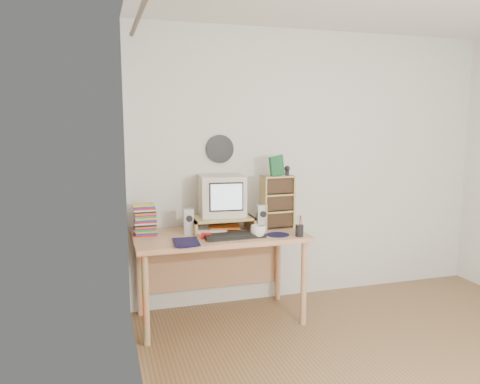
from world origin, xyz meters
TOP-DOWN VIEW (x-y plane):
  - back_wall at (0.00, 1.75)m, footprint 3.50×0.00m
  - left_wall at (-1.75, 0.00)m, footprint 0.00×3.50m
  - curtain at (-1.71, 0.48)m, footprint 0.00×2.20m
  - wall_disc at (-0.93, 1.73)m, footprint 0.25×0.02m
  - desk at (-1.03, 1.44)m, footprint 1.40×0.70m
  - monitor_riser at (-0.98, 1.48)m, footprint 0.52×0.30m
  - crt_monitor at (-0.96, 1.53)m, footprint 0.40×0.40m
  - speaker_left at (-1.27, 1.44)m, footprint 0.08×0.08m
  - speaker_right at (-0.64, 1.43)m, footprint 0.09×0.09m
  - keyboard at (-0.95, 1.21)m, footprint 0.49×0.17m
  - dvd_stack at (-1.62, 1.51)m, footprint 0.17×0.12m
  - cd_rack at (-0.49, 1.45)m, footprint 0.28×0.16m
  - mug at (-0.76, 1.18)m, footprint 0.15×0.15m
  - diary at (-1.45, 1.14)m, footprint 0.24×0.19m
  - mousepad at (-0.58, 1.20)m, footprint 0.23×0.23m
  - pen_cup at (-0.43, 1.11)m, footprint 0.08×0.08m
  - papers at (-1.04, 1.50)m, footprint 0.33×0.28m
  - red_box at (-1.17, 1.26)m, footprint 0.09×0.07m
  - game_box at (-0.50, 1.45)m, footprint 0.14×0.07m
  - webcam at (-0.40, 1.45)m, footprint 0.06×0.06m

SIDE VIEW (x-z plane):
  - desk at x=-1.03m, z-range 0.24..0.99m
  - mousepad at x=-0.58m, z-range 0.75..0.75m
  - keyboard at x=-0.95m, z-range 0.75..0.78m
  - papers at x=-1.04m, z-range 0.75..0.79m
  - red_box at x=-1.17m, z-range 0.75..0.79m
  - diary at x=-1.45m, z-range 0.75..0.80m
  - mug at x=-0.76m, z-range 0.75..0.85m
  - pen_cup at x=-0.43m, z-range 0.75..0.88m
  - monitor_riser at x=-0.98m, z-range 0.78..0.90m
  - speaker_left at x=-1.27m, z-range 0.75..0.96m
  - speaker_right at x=-0.64m, z-range 0.75..0.97m
  - dvd_stack at x=-1.62m, z-range 0.75..1.00m
  - cd_rack at x=-0.49m, z-range 0.75..1.21m
  - crt_monitor at x=-0.96m, z-range 0.87..1.22m
  - curtain at x=-1.71m, z-range 0.05..2.25m
  - back_wall at x=0.00m, z-range -0.50..3.00m
  - left_wall at x=-1.75m, z-range -0.50..3.00m
  - webcam at x=-0.40m, z-range 1.21..1.29m
  - game_box at x=-0.50m, z-range 1.21..1.38m
  - wall_disc at x=-0.93m, z-range 1.30..1.55m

